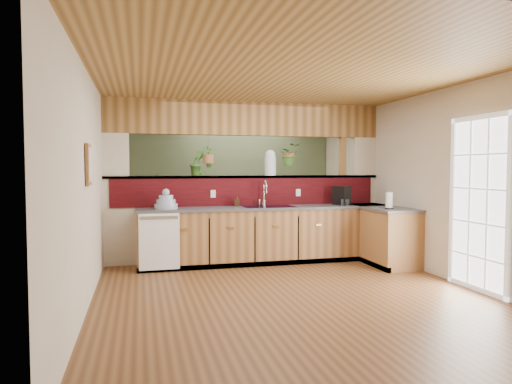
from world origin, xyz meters
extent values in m
cube|color=brown|center=(0.00, 0.00, 0.00)|extent=(4.60, 7.00, 0.01)
cube|color=brown|center=(0.00, 0.00, 2.60)|extent=(4.60, 7.00, 0.01)
cube|color=beige|center=(0.00, 3.50, 1.30)|extent=(4.60, 0.02, 2.60)
cube|color=beige|center=(0.00, -3.50, 1.30)|extent=(4.60, 0.02, 2.60)
cube|color=beige|center=(-2.30, 0.00, 1.30)|extent=(0.02, 7.00, 2.60)
cube|color=beige|center=(2.30, 0.00, 1.30)|extent=(0.02, 7.00, 2.60)
cube|color=beige|center=(0.00, 1.35, 0.68)|extent=(4.60, 0.15, 1.35)
cube|color=#3B070C|center=(0.00, 1.27, 1.12)|extent=(4.40, 0.02, 0.45)
cube|color=brown|center=(0.00, 1.35, 1.37)|extent=(4.60, 0.21, 0.04)
cube|color=brown|center=(0.00, 1.35, 2.33)|extent=(4.60, 0.15, 0.55)
cube|color=beige|center=(-2.10, 1.35, 1.70)|extent=(0.40, 0.15, 0.70)
cube|color=beige|center=(2.10, 1.35, 1.70)|extent=(0.40, 0.15, 0.70)
cube|color=brown|center=(1.70, 1.35, 1.30)|extent=(0.10, 0.10, 2.60)
cube|color=brown|center=(0.00, 1.35, 1.37)|extent=(4.60, 0.21, 0.04)
cube|color=brown|center=(0.00, 1.35, 2.33)|extent=(4.60, 0.15, 0.55)
cube|color=#5B6C4A|center=(0.00, 3.48, 1.30)|extent=(4.55, 0.02, 2.55)
cube|color=brown|center=(0.25, 0.98, 0.43)|extent=(4.10, 0.60, 0.86)
cube|color=#414146|center=(0.25, 0.98, 0.88)|extent=(4.14, 0.64, 0.04)
cube|color=brown|center=(2.00, 0.54, 0.43)|extent=(0.60, 1.48, 0.86)
cube|color=#414146|center=(2.00, 0.54, 0.88)|extent=(0.64, 1.52, 0.04)
cube|color=brown|center=(2.00, 0.98, 0.43)|extent=(0.60, 0.60, 0.86)
cube|color=#414146|center=(2.00, 0.98, 0.88)|extent=(0.64, 0.64, 0.04)
cube|color=black|center=(0.25, 0.71, 0.04)|extent=(4.10, 0.06, 0.08)
cube|color=black|center=(1.73, 0.54, 0.04)|extent=(0.06, 1.48, 0.08)
cube|color=white|center=(-1.48, 0.66, 0.45)|extent=(0.58, 0.02, 0.82)
cube|color=#B7B7B2|center=(-1.48, 0.65, 0.80)|extent=(0.54, 0.01, 0.05)
cube|color=black|center=(0.25, 0.98, 0.89)|extent=(0.82, 0.50, 0.03)
cube|color=black|center=(0.06, 0.98, 0.80)|extent=(0.34, 0.40, 0.16)
cube|color=black|center=(0.44, 0.98, 0.80)|extent=(0.34, 0.40, 0.16)
cube|color=white|center=(2.27, -1.30, 1.05)|extent=(0.06, 1.02, 2.16)
cube|color=brown|center=(-2.27, -0.80, 1.55)|extent=(0.03, 0.35, 0.45)
cube|color=silver|center=(-2.26, -0.80, 1.55)|extent=(0.01, 0.27, 0.37)
cylinder|color=#B7B7B2|center=(0.23, 1.18, 0.94)|extent=(0.06, 0.06, 0.09)
cylinder|color=#B7B7B2|center=(0.23, 1.18, 1.10)|extent=(0.02, 0.02, 0.25)
torus|color=#B7B7B2|center=(0.23, 1.11, 1.23)|extent=(0.17, 0.09, 0.18)
cylinder|color=#B7B7B2|center=(0.23, 1.03, 1.16)|extent=(0.02, 0.02, 0.11)
cylinder|color=#B7B7B2|center=(0.15, 1.18, 0.96)|extent=(0.03, 0.03, 0.09)
cylinder|color=#94A4C0|center=(-1.36, 0.97, 0.94)|extent=(0.35, 0.35, 0.08)
cylinder|color=#94A4C0|center=(-1.36, 0.97, 1.01)|extent=(0.28, 0.28, 0.07)
cylinder|color=#94A4C0|center=(-1.36, 0.97, 1.07)|extent=(0.22, 0.22, 0.07)
sphere|color=#94A4C0|center=(-1.36, 0.97, 1.15)|extent=(0.11, 0.11, 0.11)
imported|color=#392015|center=(-0.23, 1.14, 0.99)|extent=(0.09, 0.09, 0.18)
cube|color=black|center=(1.51, 0.97, 1.06)|extent=(0.17, 0.27, 0.31)
cube|color=black|center=(1.51, 0.88, 0.95)|extent=(0.15, 0.10, 0.10)
cylinder|color=silver|center=(1.51, 0.91, 0.99)|extent=(0.08, 0.08, 0.08)
cylinder|color=black|center=(1.89, 0.12, 0.91)|extent=(0.12, 0.12, 0.02)
cylinder|color=#B7B7B2|center=(1.89, 0.12, 1.03)|extent=(0.02, 0.02, 0.27)
cylinder|color=white|center=(1.89, 0.12, 1.03)|extent=(0.10, 0.10, 0.23)
cylinder|color=silver|center=(0.39, 1.35, 1.55)|extent=(0.19, 0.19, 0.32)
sphere|color=silver|center=(0.39, 1.35, 1.73)|extent=(0.17, 0.17, 0.17)
imported|color=#315C20|center=(-0.85, 1.35, 1.60)|extent=(0.27, 0.24, 0.43)
cylinder|color=brown|center=(-0.66, 1.35, 1.89)|extent=(0.01, 0.01, 0.33)
cylinder|color=brown|center=(-0.66, 1.35, 1.66)|extent=(0.17, 0.17, 0.14)
imported|color=#315C20|center=(-0.66, 1.35, 1.88)|extent=(0.19, 0.13, 0.36)
cylinder|color=brown|center=(0.72, 1.35, 1.90)|extent=(0.01, 0.01, 0.29)
cylinder|color=brown|center=(0.72, 1.35, 1.70)|extent=(0.18, 0.18, 0.15)
imported|color=#315C20|center=(0.72, 1.35, 1.93)|extent=(0.35, 0.31, 0.38)
cube|color=black|center=(-0.88, 3.25, 0.50)|extent=(1.56, 0.46, 1.03)
imported|color=#315C20|center=(-1.41, 3.25, 1.21)|extent=(0.24, 0.19, 0.39)
imported|color=#315C20|center=(-0.57, 3.25, 1.24)|extent=(0.26, 0.26, 0.46)
imported|color=#315C20|center=(1.14, 2.32, 0.39)|extent=(0.78, 0.71, 0.78)
camera|label=1|loc=(-1.74, -6.02, 1.51)|focal=32.00mm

